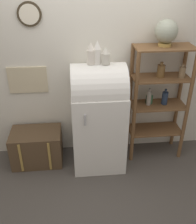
{
  "coord_description": "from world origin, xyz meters",
  "views": [
    {
      "loc": [
        -0.28,
        -2.71,
        2.45
      ],
      "look_at": [
        -0.0,
        0.22,
        0.79
      ],
      "focal_mm": 42.0,
      "sensor_mm": 36.0,
      "label": 1
    }
  ],
  "objects_px": {
    "refrigerator": "(98,115)",
    "suitcase_trunk": "(37,147)",
    "globe": "(166,32)",
    "vase_left": "(91,54)",
    "vase_center": "(97,53)",
    "vase_right": "(106,56)"
  },
  "relations": [
    {
      "from": "globe",
      "to": "vase_left",
      "type": "height_order",
      "value": "globe"
    },
    {
      "from": "suitcase_trunk",
      "to": "vase_center",
      "type": "xyz_separation_m",
      "value": [
        0.84,
        -0.05,
        1.32
      ]
    },
    {
      "from": "suitcase_trunk",
      "to": "vase_right",
      "type": "distance_m",
      "value": 1.59
    },
    {
      "from": "refrigerator",
      "to": "vase_center",
      "type": "height_order",
      "value": "vase_center"
    },
    {
      "from": "vase_center",
      "to": "refrigerator",
      "type": "bearing_deg",
      "value": -53.94
    },
    {
      "from": "refrigerator",
      "to": "vase_center",
      "type": "xyz_separation_m",
      "value": [
        -0.01,
        0.01,
        0.81
      ]
    },
    {
      "from": "suitcase_trunk",
      "to": "globe",
      "type": "height_order",
      "value": "globe"
    },
    {
      "from": "globe",
      "to": "vase_center",
      "type": "distance_m",
      "value": 0.87
    },
    {
      "from": "vase_right",
      "to": "vase_center",
      "type": "bearing_deg",
      "value": 164.43
    },
    {
      "from": "vase_right",
      "to": "refrigerator",
      "type": "bearing_deg",
      "value": 171.96
    },
    {
      "from": "refrigerator",
      "to": "suitcase_trunk",
      "type": "xyz_separation_m",
      "value": [
        -0.85,
        0.06,
        -0.51
      ]
    },
    {
      "from": "vase_center",
      "to": "suitcase_trunk",
      "type": "bearing_deg",
      "value": 176.58
    },
    {
      "from": "vase_left",
      "to": "vase_right",
      "type": "height_order",
      "value": "vase_left"
    },
    {
      "from": "globe",
      "to": "vase_left",
      "type": "relative_size",
      "value": 1.23
    },
    {
      "from": "refrigerator",
      "to": "suitcase_trunk",
      "type": "relative_size",
      "value": 2.11
    },
    {
      "from": "vase_left",
      "to": "vase_center",
      "type": "bearing_deg",
      "value": 5.53
    },
    {
      "from": "vase_left",
      "to": "refrigerator",
      "type": "bearing_deg",
      "value": -4.87
    },
    {
      "from": "refrigerator",
      "to": "vase_left",
      "type": "distance_m",
      "value": 0.81
    },
    {
      "from": "suitcase_trunk",
      "to": "refrigerator",
      "type": "bearing_deg",
      "value": -4.36
    },
    {
      "from": "suitcase_trunk",
      "to": "vase_center",
      "type": "bearing_deg",
      "value": -3.42
    },
    {
      "from": "suitcase_trunk",
      "to": "globe",
      "type": "xyz_separation_m",
      "value": [
        1.67,
        0.08,
        1.52
      ]
    },
    {
      "from": "vase_left",
      "to": "vase_right",
      "type": "distance_m",
      "value": 0.17
    }
  ]
}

